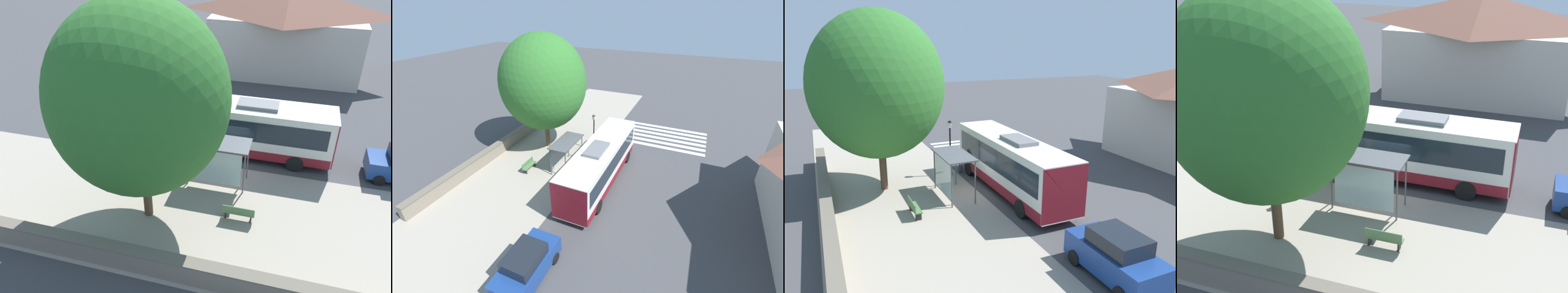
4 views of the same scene
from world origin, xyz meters
TOP-DOWN VIEW (x-y plane):
  - ground_plane at (0.00, 0.00)m, footprint 120.00×120.00m
  - sidewalk_plaza at (-4.50, 0.00)m, footprint 9.00×44.00m
  - crosswalk_stripes at (5.00, 9.40)m, footprint 9.00×5.25m
  - stone_wall at (-8.55, 0.00)m, footprint 0.60×20.00m
  - bus at (1.82, -0.71)m, footprint 2.61×10.77m
  - bus_shelter at (-1.69, 0.10)m, footprint 1.68×3.42m
  - pedestrian at (0.27, 3.70)m, footprint 0.34×0.22m
  - bench at (-4.37, -1.59)m, footprint 0.40×1.57m
  - street_lamp_near at (-0.50, 3.62)m, footprint 0.28×0.28m
  - shade_tree at (-5.12, 2.84)m, footprint 7.75×7.75m
  - parked_car_behind_bus at (1.39, -9.98)m, footprint 1.95×4.00m

SIDE VIEW (x-z plane):
  - ground_plane at x=0.00m, z-range 0.00..0.00m
  - crosswalk_stripes at x=5.00m, z-range 0.00..0.01m
  - sidewalk_plaza at x=-4.50m, z-range 0.00..0.02m
  - bench at x=-4.37m, z-range 0.03..0.91m
  - stone_wall at x=-8.55m, z-range 0.01..1.18m
  - parked_car_behind_bus at x=1.39m, z-range -0.03..1.90m
  - pedestrian at x=0.27m, z-range 0.14..1.79m
  - bus at x=1.82m, z-range 0.06..3.62m
  - bus_shelter at x=-1.69m, z-range 0.85..3.45m
  - street_lamp_near at x=-0.50m, z-range 0.37..4.18m
  - shade_tree at x=-5.12m, z-range 1.06..11.71m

